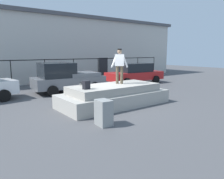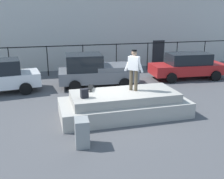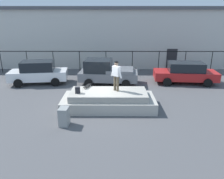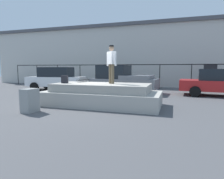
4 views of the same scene
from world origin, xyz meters
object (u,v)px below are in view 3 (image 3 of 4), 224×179
(car_red_sedan_far, at_px, (185,73))
(car_white_sedan_near, at_px, (38,72))
(utility_box, at_px, (64,117))
(backpack, at_px, (78,90))
(car_grey_pickup_mid, at_px, (106,72))
(skateboarder, at_px, (116,74))
(skateboard, at_px, (87,86))

(car_red_sedan_far, bearing_deg, car_white_sedan_near, -179.16)
(car_white_sedan_near, relative_size, utility_box, 4.95)
(backpack, xyz_separation_m, car_white_sedan_near, (-3.82, 5.01, -0.28))
(utility_box, bearing_deg, backpack, 81.62)
(car_white_sedan_near, xyz_separation_m, car_grey_pickup_mid, (5.27, -0.03, 0.04))
(car_white_sedan_near, height_order, utility_box, car_white_sedan_near)
(skateboarder, relative_size, skateboard, 2.11)
(car_grey_pickup_mid, bearing_deg, backpack, -106.12)
(backpack, height_order, car_red_sedan_far, car_red_sedan_far)
(skateboard, height_order, car_red_sedan_far, car_red_sedan_far)
(backpack, height_order, utility_box, backpack)
(skateboard, height_order, utility_box, skateboard)
(car_white_sedan_near, bearing_deg, skateboarder, -37.44)
(skateboarder, distance_m, skateboard, 2.02)
(skateboard, xyz_separation_m, car_red_sedan_far, (7.16, 4.16, -0.25))
(skateboarder, xyz_separation_m, skateboard, (-1.72, 0.58, -0.89))
(skateboarder, relative_size, car_grey_pickup_mid, 0.37)
(car_white_sedan_near, xyz_separation_m, utility_box, (3.41, -6.87, -0.43))
(car_grey_pickup_mid, height_order, utility_box, car_grey_pickup_mid)
(skateboarder, bearing_deg, utility_box, -138.09)
(car_white_sedan_near, distance_m, utility_box, 7.68)
(car_grey_pickup_mid, relative_size, car_red_sedan_far, 0.94)
(skateboarder, height_order, car_red_sedan_far, skateboarder)
(skateboarder, xyz_separation_m, car_white_sedan_near, (-5.97, 4.57, -1.09))
(skateboard, distance_m, car_white_sedan_near, 5.84)
(skateboard, bearing_deg, car_red_sedan_far, 30.15)
(backpack, bearing_deg, skateboard, -121.34)
(skateboarder, xyz_separation_m, car_red_sedan_far, (5.44, 4.74, -1.14))
(car_white_sedan_near, distance_m, car_grey_pickup_mid, 5.27)
(skateboarder, height_order, utility_box, skateboarder)
(skateboarder, bearing_deg, car_white_sedan_near, 142.56)
(backpack, height_order, car_grey_pickup_mid, car_grey_pickup_mid)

